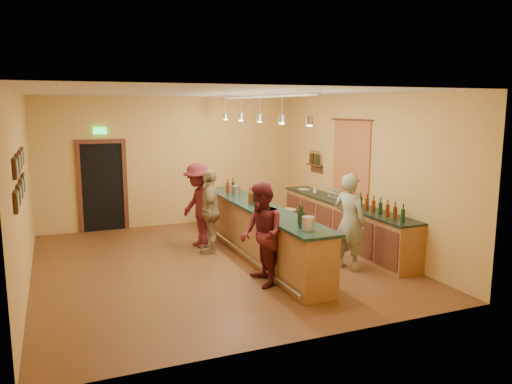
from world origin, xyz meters
name	(u,v)px	position (x,y,z in m)	size (l,w,h in m)	color
floor	(215,263)	(0.00, 0.00, 0.00)	(7.00, 7.00, 0.00)	brown
ceiling	(213,93)	(0.00, 0.00, 3.20)	(6.50, 7.00, 0.02)	silver
wall_back	(172,162)	(0.00, 3.50, 1.60)	(6.50, 0.02, 3.20)	#E1A854
wall_front	(300,219)	(0.00, -3.50, 1.60)	(6.50, 0.02, 3.20)	#E1A854
wall_left	(22,191)	(-3.25, 0.00, 1.60)	(0.02, 7.00, 3.20)	#E1A854
wall_right	(362,172)	(3.25, 0.00, 1.60)	(0.02, 7.00, 3.20)	#E1A854
doorway	(103,184)	(-1.70, 3.47, 1.13)	(1.15, 0.09, 2.48)	black
tapestry	(351,158)	(3.23, 0.40, 1.85)	(0.03, 1.40, 1.60)	#A23920
bottle_shelf	(315,160)	(3.17, 1.90, 1.67)	(0.17, 0.55, 0.54)	#532718
picture_grid	(20,176)	(-3.21, -0.75, 1.95)	(0.06, 2.20, 0.70)	#382111
back_counter	(344,223)	(2.97, 0.18, 0.49)	(0.60, 4.55, 1.27)	olive
tasting_bar	(259,228)	(0.92, 0.00, 0.61)	(0.74, 5.10, 1.38)	olive
pendant_track	(260,105)	(0.92, 0.00, 2.98)	(0.11, 4.60, 0.50)	silver
bartender	(350,222)	(2.18, -1.25, 0.89)	(0.65, 0.43, 1.78)	gray
customer_a	(262,235)	(0.37, -1.42, 0.87)	(0.84, 0.66, 1.73)	#59191E
customer_b	(210,211)	(0.15, 0.77, 0.86)	(1.01, 0.42, 1.73)	#997A51
customer_c	(199,205)	(0.05, 1.25, 0.90)	(1.16, 0.67, 1.79)	#59191E
bar_stool	(288,216)	(1.93, 0.81, 0.60)	(0.36, 0.36, 0.75)	#986E45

